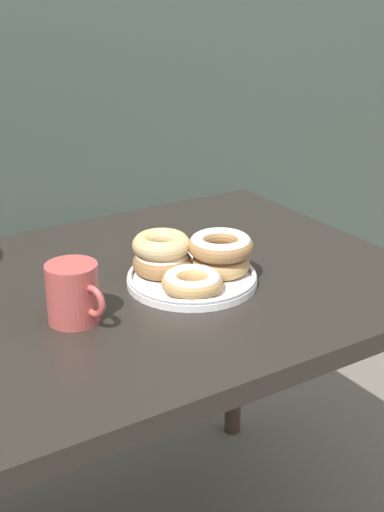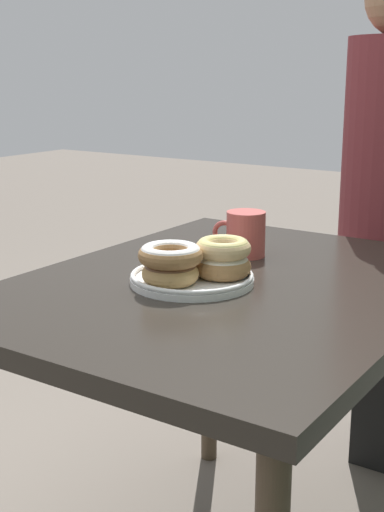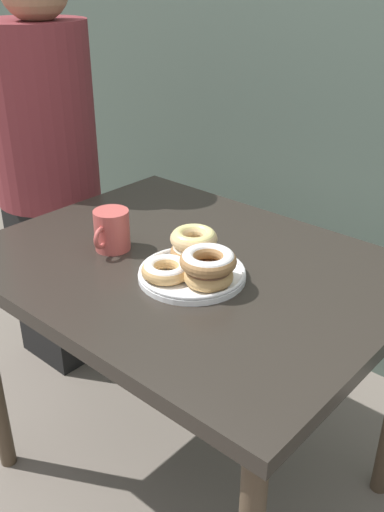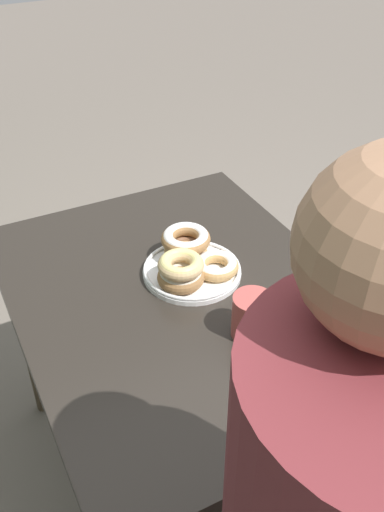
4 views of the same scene
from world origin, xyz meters
TOP-DOWN VIEW (x-y plane):
  - wall_back at (0.00, 1.12)m, footprint 8.00×0.05m
  - dining_table at (0.00, 0.24)m, footprint 1.07×0.82m
  - donut_plate at (0.07, 0.18)m, footprint 0.28×0.27m
  - coffee_mug at (-0.20, 0.16)m, footprint 0.09×0.13m
  - person_figure at (-0.78, 0.36)m, footprint 0.38×0.36m

SIDE VIEW (x-z plane):
  - dining_table at x=0.00m, z-range 0.30..1.07m
  - donut_plate at x=0.07m, z-range 0.76..0.86m
  - person_figure at x=-0.78m, z-range 0.07..1.57m
  - coffee_mug at x=-0.20m, z-range 0.77..0.88m
  - wall_back at x=0.00m, z-range 0.00..2.60m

